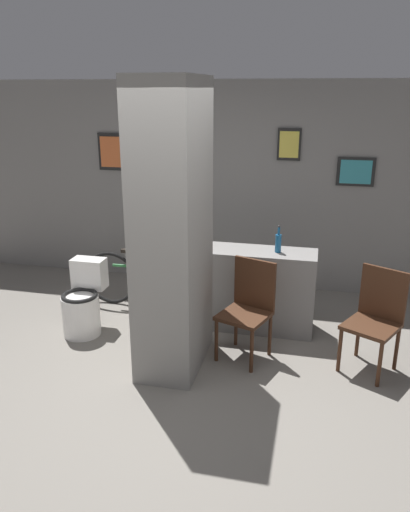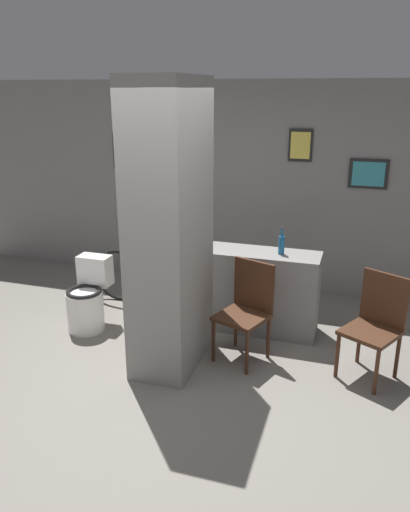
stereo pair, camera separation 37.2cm
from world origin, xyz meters
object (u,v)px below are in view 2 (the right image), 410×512
at_px(toilet, 88,300).
at_px(chair_by_doorway, 376,322).
at_px(chair_near_pillar, 247,307).
at_px(bicycle, 155,279).
at_px(bottle_tall, 281,244).

bearing_deg(toilet, chair_by_doorway, -1.05).
xyz_separation_m(chair_near_pillar, chair_by_doorway, (1.17, 0.03, 0.00)).
distance_m(bicycle, bottle_tall, 1.66).
distance_m(toilet, bottle_tall, 2.15).
xyz_separation_m(chair_by_doorway, bottle_tall, (-0.96, 0.58, 0.46)).
relative_size(toilet, bicycle, 0.47).
height_order(toilet, bottle_tall, bottle_tall).
relative_size(toilet, bottle_tall, 2.64).
relative_size(chair_near_pillar, chair_by_doorway, 1.00).
relative_size(toilet, chair_by_doorway, 0.80).
height_order(toilet, chair_near_pillar, chair_near_pillar).
xyz_separation_m(toilet, chair_by_doorway, (2.94, -0.05, 0.20)).
bearing_deg(toilet, bottle_tall, 14.76).
bearing_deg(chair_near_pillar, bottle_tall, 90.95).
bearing_deg(chair_by_doorway, bottle_tall, 177.45).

